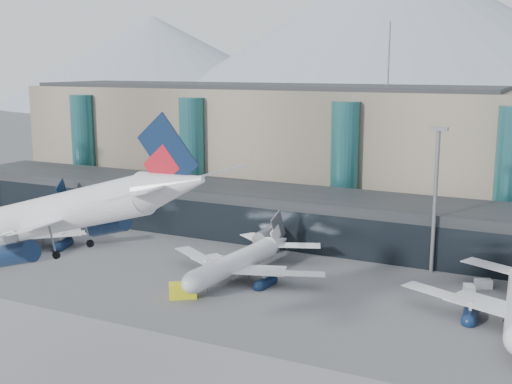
{
  "coord_description": "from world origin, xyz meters",
  "views": [
    {
      "loc": [
        49.74,
        -62.85,
        35.95
      ],
      "look_at": [
        3.38,
        32.0,
        14.96
      ],
      "focal_mm": 45.0,
      "sensor_mm": 36.0,
      "label": 1
    }
  ],
  "objects_px": {
    "jet_parked_left": "(36,220)",
    "jet_parked_mid": "(245,253)",
    "hero_jet": "(79,201)",
    "veh_g": "(469,290)",
    "veh_b": "(220,262)",
    "veh_h": "(183,290)",
    "veh_d": "(483,284)",
    "lightmast_mid": "(435,192)"
  },
  "relations": [
    {
      "from": "lightmast_mid",
      "to": "veh_d",
      "type": "distance_m",
      "value": 17.19
    },
    {
      "from": "jet_parked_left",
      "to": "veh_d",
      "type": "distance_m",
      "value": 87.39
    },
    {
      "from": "jet_parked_left",
      "to": "jet_parked_mid",
      "type": "relative_size",
      "value": 1.19
    },
    {
      "from": "veh_g",
      "to": "hero_jet",
      "type": "bearing_deg",
      "value": -54.65
    },
    {
      "from": "lightmast_mid",
      "to": "veh_d",
      "type": "height_order",
      "value": "lightmast_mid"
    },
    {
      "from": "jet_parked_mid",
      "to": "veh_d",
      "type": "xyz_separation_m",
      "value": [
        38.15,
        10.96,
        -3.17
      ]
    },
    {
      "from": "hero_jet",
      "to": "veh_g",
      "type": "distance_m",
      "value": 63.65
    },
    {
      "from": "veh_b",
      "to": "veh_g",
      "type": "relative_size",
      "value": 1.07
    },
    {
      "from": "jet_parked_left",
      "to": "lightmast_mid",
      "type": "bearing_deg",
      "value": -97.37
    },
    {
      "from": "hero_jet",
      "to": "jet_parked_left",
      "type": "xyz_separation_m",
      "value": [
        -49.16,
        41.79,
        -16.54
      ]
    },
    {
      "from": "veh_g",
      "to": "veh_b",
      "type": "bearing_deg",
      "value": -102.12
    },
    {
      "from": "veh_b",
      "to": "veh_d",
      "type": "distance_m",
      "value": 45.34
    },
    {
      "from": "veh_b",
      "to": "lightmast_mid",
      "type": "bearing_deg",
      "value": -58.34
    },
    {
      "from": "lightmast_mid",
      "to": "veh_h",
      "type": "distance_m",
      "value": 46.23
    },
    {
      "from": "jet_parked_mid",
      "to": "veh_b",
      "type": "distance_m",
      "value": 7.45
    },
    {
      "from": "lightmast_mid",
      "to": "veh_h",
      "type": "bearing_deg",
      "value": -137.36
    },
    {
      "from": "hero_jet",
      "to": "veh_b",
      "type": "height_order",
      "value": "hero_jet"
    },
    {
      "from": "veh_d",
      "to": "veh_g",
      "type": "xyz_separation_m",
      "value": [
        -1.65,
        -4.11,
        -0.0
      ]
    },
    {
      "from": "jet_parked_mid",
      "to": "veh_h",
      "type": "distance_m",
      "value": 15.04
    },
    {
      "from": "lightmast_mid",
      "to": "veh_b",
      "type": "bearing_deg",
      "value": -159.15
    },
    {
      "from": "hero_jet",
      "to": "veh_h",
      "type": "height_order",
      "value": "hero_jet"
    },
    {
      "from": "veh_d",
      "to": "veh_h",
      "type": "height_order",
      "value": "veh_h"
    },
    {
      "from": "lightmast_mid",
      "to": "veh_d",
      "type": "xyz_separation_m",
      "value": [
        9.31,
        -4.74,
        -13.66
      ]
    },
    {
      "from": "hero_jet",
      "to": "lightmast_mid",
      "type": "bearing_deg",
      "value": 66.92
    },
    {
      "from": "veh_b",
      "to": "veh_h",
      "type": "height_order",
      "value": "veh_h"
    },
    {
      "from": "jet_parked_left",
      "to": "veh_b",
      "type": "distance_m",
      "value": 42.36
    },
    {
      "from": "lightmast_mid",
      "to": "jet_parked_left",
      "type": "bearing_deg",
      "value": -168.64
    },
    {
      "from": "veh_b",
      "to": "veh_g",
      "type": "distance_m",
      "value": 43.1
    },
    {
      "from": "jet_parked_left",
      "to": "veh_d",
      "type": "relative_size",
      "value": 14.35
    },
    {
      "from": "veh_h",
      "to": "lightmast_mid",
      "type": "bearing_deg",
      "value": 7.81
    },
    {
      "from": "jet_parked_left",
      "to": "veh_d",
      "type": "bearing_deg",
      "value": -101.63
    },
    {
      "from": "lightmast_mid",
      "to": "jet_parked_mid",
      "type": "relative_size",
      "value": 0.8
    },
    {
      "from": "veh_d",
      "to": "hero_jet",
      "type": "bearing_deg",
      "value": -152.0
    },
    {
      "from": "jet_parked_left",
      "to": "veh_g",
      "type": "xyz_separation_m",
      "value": [
        84.98,
        6.69,
        -3.89
      ]
    },
    {
      "from": "jet_parked_left",
      "to": "veh_b",
      "type": "height_order",
      "value": "jet_parked_left"
    },
    {
      "from": "lightmast_mid",
      "to": "veh_b",
      "type": "relative_size",
      "value": 9.13
    },
    {
      "from": "jet_parked_left",
      "to": "jet_parked_mid",
      "type": "distance_m",
      "value": 48.49
    },
    {
      "from": "veh_d",
      "to": "veh_g",
      "type": "relative_size",
      "value": 1.02
    },
    {
      "from": "veh_b",
      "to": "veh_h",
      "type": "bearing_deg",
      "value": -160.23
    },
    {
      "from": "hero_jet",
      "to": "veh_g",
      "type": "height_order",
      "value": "hero_jet"
    },
    {
      "from": "jet_parked_mid",
      "to": "veh_d",
      "type": "height_order",
      "value": "jet_parked_mid"
    },
    {
      "from": "jet_parked_mid",
      "to": "veh_h",
      "type": "bearing_deg",
      "value": 171.56
    }
  ]
}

